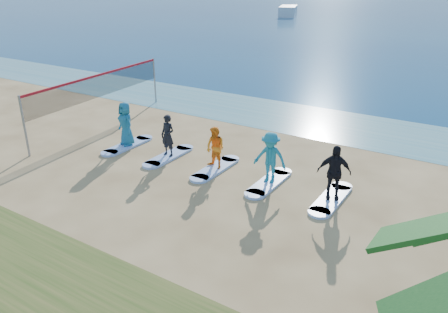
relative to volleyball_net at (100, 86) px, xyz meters
The scene contains 14 objects.
ground 10.62m from the volleyball_net, 25.72° to the right, with size 600.00×600.00×0.00m, color tan.
shallow_water 11.31m from the volleyball_net, 32.35° to the left, with size 600.00×600.00×0.00m, color teal.
volleyball_net is the anchor object (origin of this frame).
boat_offshore_a 64.08m from the volleyball_net, 106.81° to the left, with size 2.80×7.89×1.71m, color silver.
surfboard_0 3.93m from the volleyball_net, 26.65° to the right, with size 0.70×2.20×0.09m, color #A3C4FC.
student_0 3.58m from the volleyball_net, 26.65° to the right, with size 0.90×0.59×1.84m, color #1C6A8A.
surfboard_1 5.87m from the volleyball_net, 16.21° to the right, with size 0.70×2.20×0.09m, color #A3C4FC.
student_1 5.65m from the volleyball_net, 16.21° to the right, with size 0.61×0.40×1.67m, color black.
surfboard_2 7.97m from the volleyball_net, 11.57° to the right, with size 0.70×2.20×0.09m, color #A3C4FC.
student_2 7.81m from the volleyball_net, 11.57° to the right, with size 0.76×0.59×1.57m, color orange.
surfboard_3 10.13m from the volleyball_net, ahead, with size 0.70×2.20×0.09m, color #A3C4FC.
student_3 10.00m from the volleyball_net, ahead, with size 1.17×0.67×1.81m, color teal.
surfboard_4 12.32m from the volleyball_net, ahead, with size 0.70×2.20×0.09m, color #A3C4FC.
student_4 12.22m from the volleyball_net, ahead, with size 1.06×0.44×1.81m, color black.
Camera 1 is at (6.46, -9.43, 6.74)m, focal length 35.00 mm.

